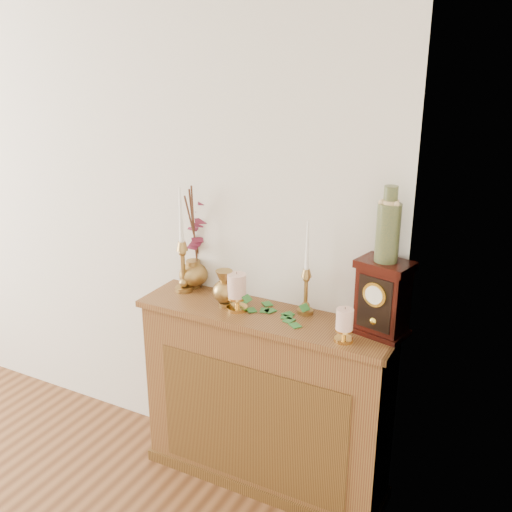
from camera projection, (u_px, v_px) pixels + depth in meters
The scene contains 10 objects.
console_shelf at pixel (265, 405), 2.93m from camera, with size 1.24×0.34×0.93m.
candlestick_left at pixel (183, 258), 2.95m from camera, with size 0.09×0.09×0.53m.
candlestick_center at pixel (306, 284), 2.71m from camera, with size 0.07×0.07×0.44m.
bud_vase at pixel (224, 289), 2.80m from camera, with size 0.11×0.11×0.18m.
ginger_jar at pixel (197, 240), 3.00m from camera, with size 0.22×0.24×0.54m.
pillar_candle_left at pixel (237, 290), 2.76m from camera, with size 0.10×0.10×0.19m.
pillar_candle_right at pixel (344, 323), 2.48m from camera, with size 0.08×0.08×0.16m.
ivy_garland at pixel (272, 309), 2.78m from camera, with size 0.45×0.21×0.08m.
mantel_clock at pixel (382, 299), 2.52m from camera, with size 0.25×0.20×0.33m.
ceramic_vase at pixel (388, 228), 2.41m from camera, with size 0.10×0.10×0.32m.
Camera 1 is at (2.52, -0.14, 2.12)m, focal length 42.00 mm.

